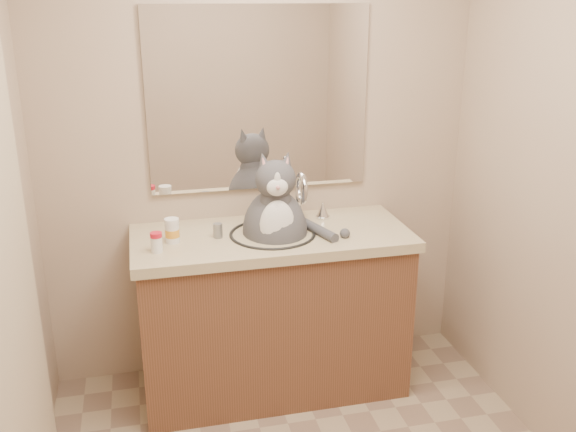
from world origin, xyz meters
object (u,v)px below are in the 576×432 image
Objects in this scene: cat at (276,225)px; pill_bottle_redcap at (157,242)px; pill_bottle_orange at (172,231)px; grey_canister at (218,231)px.

pill_bottle_redcap is (-0.57, -0.11, 0.01)m from cat.
pill_bottle_orange is at bearing 53.89° from pill_bottle_redcap.
pill_bottle_redcap is at bearing -162.81° from cat.
pill_bottle_orange is at bearing -173.18° from cat.
pill_bottle_orange is 1.64× the size of grey_canister.
pill_bottle_orange is at bearing -176.95° from grey_canister.
cat is 0.28m from grey_canister.
pill_bottle_orange is (0.08, 0.10, 0.01)m from pill_bottle_redcap.
cat is 0.49m from pill_bottle_orange.
cat is 6.75× the size of pill_bottle_redcap.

